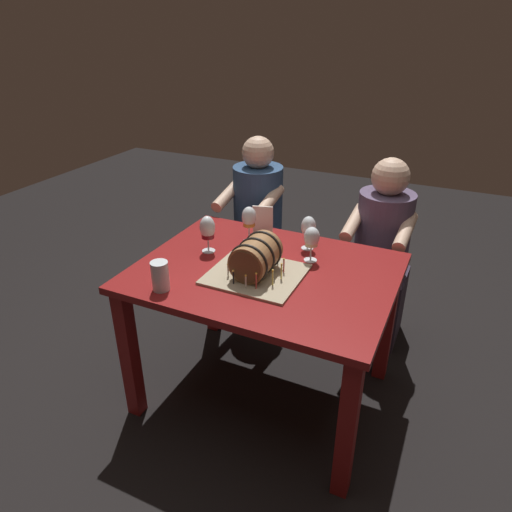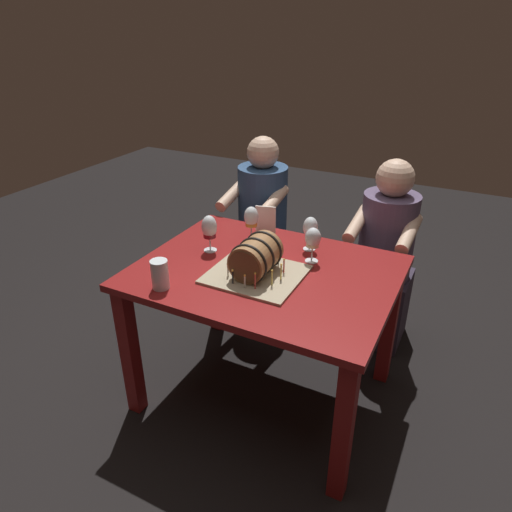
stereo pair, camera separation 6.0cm
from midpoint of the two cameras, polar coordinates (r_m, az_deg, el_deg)
The scene contains 11 objects.
ground_plane at distance 2.62m, azimuth 1.74°, elevation -16.30°, with size 8.00×8.00×0.00m, color black.
dining_table at distance 2.23m, azimuth 1.96°, elevation -4.36°, with size 1.19×0.92×0.76m.
barrel_cake at distance 2.08m, azimuth 0.82°, elevation -0.49°, with size 0.41×0.38×0.19m.
wine_glass_red at distance 2.31m, azimuth -5.02°, elevation 3.37°, with size 0.08×0.08×0.19m.
wine_glass_white at distance 2.21m, azimuth 7.77°, elevation 2.06°, with size 0.08×0.08×0.18m.
wine_glass_empty at distance 2.33m, azimuth 7.43°, elevation 3.45°, with size 0.07×0.07×0.18m.
wine_glass_amber at distance 2.39m, azimuth 0.14°, elevation 4.64°, with size 0.08×0.08×0.20m.
beer_pint at distance 2.04m, azimuth -10.90°, elevation -2.34°, with size 0.08×0.08×0.13m.
menu_card at distance 2.51m, azimuth 1.87°, elevation 4.44°, with size 0.11×0.01×0.16m, color silver.
person_seated_left at distance 3.04m, azimuth 1.32°, elevation 2.49°, with size 0.36×0.45×1.18m.
person_seated_right at distance 2.84m, azimuth 15.91°, elevation -0.96°, with size 0.36×0.46×1.14m.
Camera 2 is at (0.82, -1.72, 1.81)m, focal length 32.54 mm.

